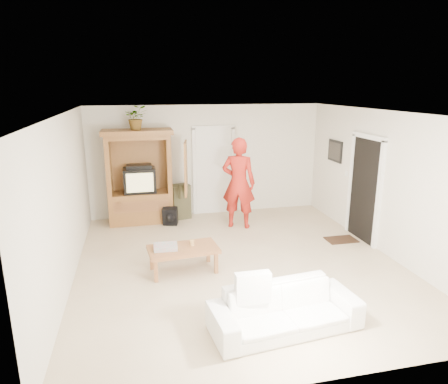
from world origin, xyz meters
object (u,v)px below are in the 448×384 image
Objects in this scene: armoire at (141,183)px; man at (239,183)px; sofa at (285,309)px; coffee_table at (183,251)px.

armoire is 1.06× the size of man.
sofa is (1.65, -4.67, -0.63)m from armoire.
sofa is at bearing 108.22° from man.
coffee_table is (-1.05, 1.93, 0.09)m from sofa.
coffee_table is at bearing 112.54° from sofa.
armoire is 5.00m from sofa.
armoire reaches higher than man.
armoire is 2.86m from coffee_table.
armoire reaches higher than coffee_table.
man is 1.04× the size of sofa.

